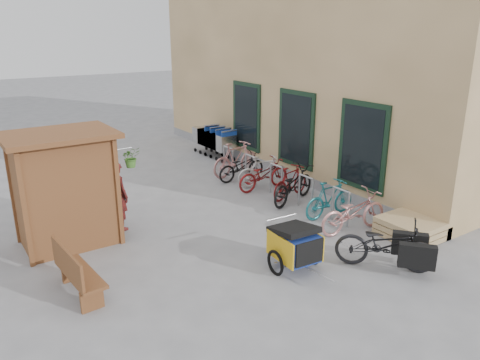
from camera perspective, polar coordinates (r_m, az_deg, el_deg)
ground at (r=9.87m, az=2.51°, el=-8.29°), size 80.00×80.00×0.00m
building at (r=16.55m, az=11.81°, el=14.63°), size 6.07×13.00×7.00m
kiosk at (r=10.16m, az=-21.18°, el=0.66°), size 2.49×1.65×2.40m
bike_rack at (r=12.75m, az=4.43°, el=0.38°), size 0.05×5.35×0.86m
pallet_stack at (r=10.89m, az=19.94°, el=-5.59°), size 1.00×1.20×0.40m
bench at (r=8.50m, az=-19.39°, el=-10.51°), size 0.52×1.45×0.90m
shopping_carts at (r=16.64m, az=-3.23°, el=5.09°), size 0.63×2.11×1.12m
child_trailer at (r=8.92m, az=6.71°, el=-7.72°), size 0.96×1.59×0.93m
cargo_bike at (r=9.30m, az=17.57°, el=-7.59°), size 1.69×1.84×0.98m
person_kiosk at (r=10.83m, az=-14.63°, el=-1.89°), size 0.54×0.66×1.58m
bike_0 at (r=10.76m, az=13.66°, el=-3.79°), size 1.83×0.80×0.93m
bike_1 at (r=11.48m, az=10.88°, el=-2.25°), size 1.53×0.43×0.92m
bike_2 at (r=12.30m, az=6.50°, el=-0.57°), size 1.90×1.17×0.94m
bike_3 at (r=12.61m, az=6.17°, el=-0.23°), size 1.53×0.77×0.89m
bike_4 at (r=13.20m, az=2.86°, el=0.67°), size 1.67×0.60×0.88m
bike_5 at (r=13.41m, az=2.87°, el=1.07°), size 1.60×0.86×0.93m
bike_6 at (r=14.02m, az=0.17°, el=1.66°), size 1.61×0.59×0.84m
bike_7 at (r=14.44m, az=-0.51°, el=2.61°), size 1.82×0.71×1.06m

